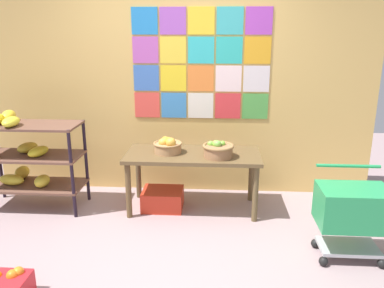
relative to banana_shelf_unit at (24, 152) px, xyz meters
name	(u,v)px	position (x,y,z in m)	size (l,w,h in m)	color
ground	(164,255)	(1.64, -0.89, -0.64)	(9.01, 9.01, 0.00)	gray
back_wall_with_art	(180,80)	(1.65, 0.64, 0.72)	(4.54, 0.07, 2.71)	tan
banana_shelf_unit	(24,152)	(0.00, 0.00, 0.00)	(1.06, 0.54, 1.08)	black
display_table	(193,160)	(1.83, 0.07, -0.08)	(1.44, 0.64, 0.64)	brown
fruit_basket_right	(218,150)	(2.10, -0.04, 0.08)	(0.33, 0.33, 0.18)	#966844
fruit_basket_back_right	(168,145)	(1.56, 0.07, 0.08)	(0.31, 0.31, 0.19)	#A77B51
produce_crate_under_table	(163,199)	(1.50, 0.05, -0.54)	(0.44, 0.36, 0.22)	red
shopping_cart	(352,210)	(3.24, -0.82, -0.19)	(0.58, 0.43, 0.78)	black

